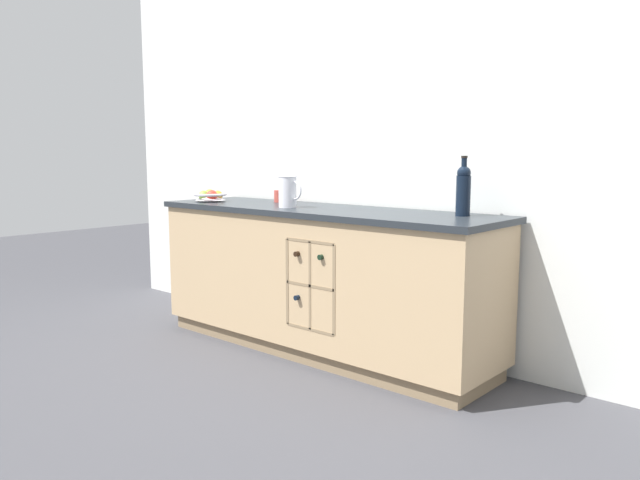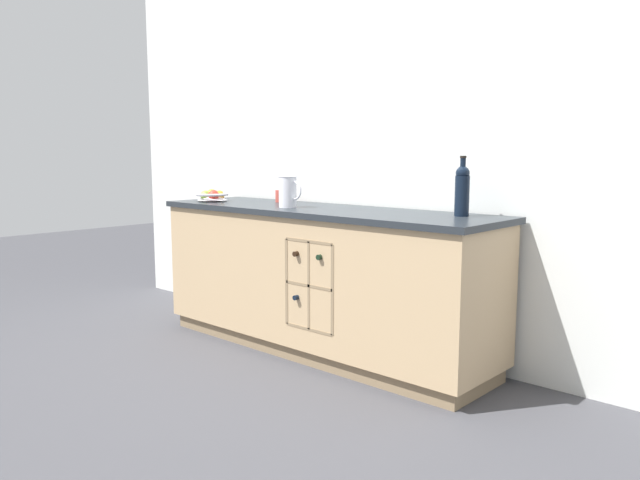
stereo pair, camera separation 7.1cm
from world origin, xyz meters
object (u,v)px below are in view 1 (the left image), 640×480
(white_pitcher, at_px, (288,191))
(ceramic_mug, at_px, (281,196))
(fruit_bowl, at_px, (211,196))
(standing_wine_bottle, at_px, (463,189))

(white_pitcher, xyz_separation_m, ceramic_mug, (-0.33, 0.27, -0.06))
(fruit_bowl, height_order, standing_wine_bottle, standing_wine_bottle)
(fruit_bowl, distance_m, standing_wine_bottle, 1.79)
(fruit_bowl, xyz_separation_m, standing_wine_bottle, (1.77, 0.24, 0.10))
(white_pitcher, bearing_deg, fruit_bowl, -179.24)
(ceramic_mug, height_order, standing_wine_bottle, standing_wine_bottle)
(white_pitcher, xyz_separation_m, standing_wine_bottle, (1.05, 0.23, 0.04))
(white_pitcher, distance_m, ceramic_mug, 0.43)
(white_pitcher, relative_size, ceramic_mug, 1.63)
(fruit_bowl, bearing_deg, white_pitcher, 0.76)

